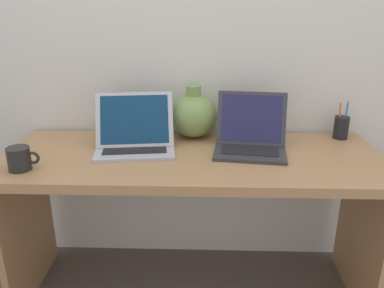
{
  "coord_description": "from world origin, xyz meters",
  "views": [
    {
      "loc": [
        0.05,
        -1.57,
        1.35
      ],
      "look_at": [
        0.0,
        0.0,
        0.77
      ],
      "focal_mm": 36.86,
      "sensor_mm": 36.0,
      "label": 1
    }
  ],
  "objects_px": {
    "laptop_left": "(135,135)",
    "green_vase": "(194,115)",
    "pen_cup": "(341,127)",
    "laptop_right": "(251,136)",
    "coffee_mug": "(20,159)"
  },
  "relations": [
    {
      "from": "green_vase",
      "to": "coffee_mug",
      "type": "relative_size",
      "value": 1.96
    },
    {
      "from": "laptop_right",
      "to": "green_vase",
      "type": "bearing_deg",
      "value": 147.08
    },
    {
      "from": "laptop_right",
      "to": "green_vase",
      "type": "distance_m",
      "value": 0.31
    },
    {
      "from": "green_vase",
      "to": "laptop_right",
      "type": "bearing_deg",
      "value": -32.92
    },
    {
      "from": "laptop_left",
      "to": "coffee_mug",
      "type": "xyz_separation_m",
      "value": [
        -0.41,
        -0.24,
        -0.02
      ]
    },
    {
      "from": "laptop_left",
      "to": "green_vase",
      "type": "xyz_separation_m",
      "value": [
        0.26,
        0.18,
        0.04
      ]
    },
    {
      "from": "green_vase",
      "to": "pen_cup",
      "type": "height_order",
      "value": "green_vase"
    },
    {
      "from": "laptop_right",
      "to": "green_vase",
      "type": "height_order",
      "value": "green_vase"
    },
    {
      "from": "coffee_mug",
      "to": "laptop_left",
      "type": "bearing_deg",
      "value": 30.53
    },
    {
      "from": "green_vase",
      "to": "pen_cup",
      "type": "distance_m",
      "value": 0.71
    },
    {
      "from": "laptop_left",
      "to": "laptop_right",
      "type": "relative_size",
      "value": 1.11
    },
    {
      "from": "laptop_left",
      "to": "green_vase",
      "type": "height_order",
      "value": "green_vase"
    },
    {
      "from": "pen_cup",
      "to": "green_vase",
      "type": "bearing_deg",
      "value": 179.4
    },
    {
      "from": "laptop_right",
      "to": "coffee_mug",
      "type": "height_order",
      "value": "laptop_right"
    },
    {
      "from": "green_vase",
      "to": "pen_cup",
      "type": "xyz_separation_m",
      "value": [
        0.7,
        -0.01,
        -0.05
      ]
    }
  ]
}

